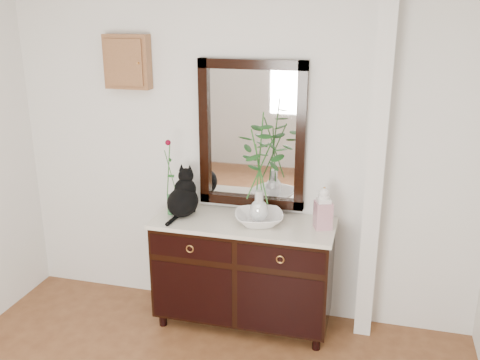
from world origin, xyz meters
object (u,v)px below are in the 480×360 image
(lotus_bowl, at_px, (259,218))
(ginger_jar, at_px, (323,207))
(sideboard, at_px, (243,268))
(cat, at_px, (182,193))

(lotus_bowl, bearing_deg, ginger_jar, 5.87)
(sideboard, relative_size, ginger_jar, 4.30)
(cat, relative_size, ginger_jar, 1.16)
(cat, xyz_separation_m, ginger_jar, (1.04, 0.03, -0.02))
(sideboard, height_order, cat, cat)
(lotus_bowl, relative_size, ginger_jar, 1.13)
(lotus_bowl, height_order, ginger_jar, ginger_jar)
(lotus_bowl, distance_m, ginger_jar, 0.47)
(sideboard, bearing_deg, ginger_jar, 2.94)
(cat, height_order, lotus_bowl, cat)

